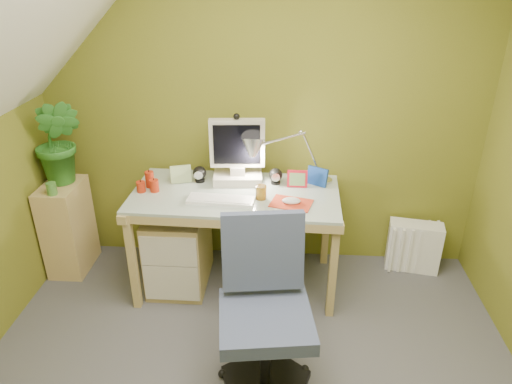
# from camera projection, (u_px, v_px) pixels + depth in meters

# --- Properties ---
(wall_back) EXTENTS (3.20, 0.01, 2.40)m
(wall_back) POSITION_uv_depth(u_px,v_px,m) (262.00, 111.00, 3.37)
(wall_back) COLOR olive
(wall_back) RESTS_ON floor
(desk) EXTENTS (1.43, 0.74, 0.75)m
(desk) POSITION_uv_depth(u_px,v_px,m) (236.00, 240.00, 3.36)
(desk) COLOR tan
(desk) RESTS_ON floor
(monitor) EXTENTS (0.39, 0.24, 0.51)m
(monitor) POSITION_uv_depth(u_px,v_px,m) (237.00, 148.00, 3.25)
(monitor) COLOR beige
(monitor) RESTS_ON desk
(speaker_left) EXTENTS (0.11, 0.11, 0.12)m
(speaker_left) POSITION_uv_depth(u_px,v_px,m) (200.00, 174.00, 3.33)
(speaker_left) COLOR black
(speaker_left) RESTS_ON desk
(speaker_right) EXTENTS (0.10, 0.10, 0.11)m
(speaker_right) POSITION_uv_depth(u_px,v_px,m) (276.00, 176.00, 3.30)
(speaker_right) COLOR black
(speaker_right) RESTS_ON desk
(keyboard) EXTENTS (0.45, 0.17, 0.02)m
(keyboard) POSITION_uv_depth(u_px,v_px,m) (221.00, 200.00, 3.07)
(keyboard) COLOR white
(keyboard) RESTS_ON desk
(mousepad) EXTENTS (0.30, 0.25, 0.01)m
(mousepad) POSITION_uv_depth(u_px,v_px,m) (291.00, 203.00, 3.05)
(mousepad) COLOR #B7341C
(mousepad) RESTS_ON desk
(mouse) EXTENTS (0.13, 0.09, 0.04)m
(mouse) POSITION_uv_depth(u_px,v_px,m) (291.00, 201.00, 3.04)
(mouse) COLOR silver
(mouse) RESTS_ON mousepad
(amber_tumbler) EXTENTS (0.08, 0.08, 0.09)m
(amber_tumbler) POSITION_uv_depth(u_px,v_px,m) (261.00, 192.00, 3.09)
(amber_tumbler) COLOR #8A5F14
(amber_tumbler) RESTS_ON desk
(candle_cluster) EXTENTS (0.18, 0.17, 0.11)m
(candle_cluster) POSITION_uv_depth(u_px,v_px,m) (148.00, 182.00, 3.22)
(candle_cluster) COLOR #B1280F
(candle_cluster) RESTS_ON desk
(photo_frame_red) EXTENTS (0.14, 0.02, 0.12)m
(photo_frame_red) POSITION_uv_depth(u_px,v_px,m) (297.00, 179.00, 3.25)
(photo_frame_red) COLOR red
(photo_frame_red) RESTS_ON desk
(photo_frame_blue) EXTENTS (0.14, 0.09, 0.13)m
(photo_frame_blue) POSITION_uv_depth(u_px,v_px,m) (317.00, 176.00, 3.28)
(photo_frame_blue) COLOR navy
(photo_frame_blue) RESTS_ON desk
(photo_frame_green) EXTENTS (0.15, 0.06, 0.12)m
(photo_frame_green) POSITION_uv_depth(u_px,v_px,m) (181.00, 174.00, 3.32)
(photo_frame_green) COLOR #A2BA80
(photo_frame_green) RESTS_ON desk
(desk_lamp) EXTENTS (0.58, 0.35, 0.58)m
(desk_lamp) POSITION_uv_depth(u_px,v_px,m) (303.00, 145.00, 3.20)
(desk_lamp) COLOR #B8B8BD
(desk_lamp) RESTS_ON desk
(side_ledge) EXTENTS (0.26, 0.40, 0.71)m
(side_ledge) POSITION_uv_depth(u_px,v_px,m) (68.00, 227.00, 3.56)
(side_ledge) COLOR tan
(side_ledge) RESTS_ON floor
(potted_plant) EXTENTS (0.38, 0.32, 0.63)m
(potted_plant) POSITION_uv_depth(u_px,v_px,m) (59.00, 142.00, 3.31)
(potted_plant) COLOR #2D7125
(potted_plant) RESTS_ON side_ledge
(green_cup) EXTENTS (0.08, 0.08, 0.09)m
(green_cup) POSITION_uv_depth(u_px,v_px,m) (52.00, 189.00, 3.25)
(green_cup) COLOR #4C8A39
(green_cup) RESTS_ON side_ledge
(task_chair) EXTENTS (0.62, 0.62, 0.99)m
(task_chair) POSITION_uv_depth(u_px,v_px,m) (266.00, 317.00, 2.45)
(task_chair) COLOR #3A4460
(task_chair) RESTS_ON floor
(radiator) EXTENTS (0.41, 0.22, 0.39)m
(radiator) POSITION_uv_depth(u_px,v_px,m) (414.00, 246.00, 3.62)
(radiator) COLOR white
(radiator) RESTS_ON floor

